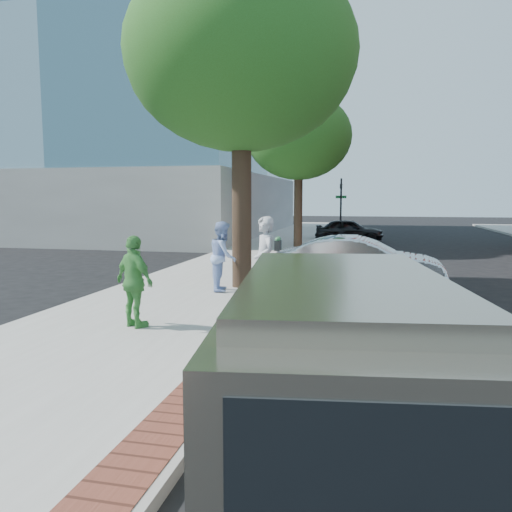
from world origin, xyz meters
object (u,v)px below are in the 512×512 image
(parking_meter, at_px, (278,254))
(bg_car, at_px, (349,230))
(person_gray, at_px, (264,262))
(person_green, at_px, (135,282))
(person_officer, at_px, (223,256))
(sedan_silver, at_px, (360,264))
(van, at_px, (338,350))

(parking_meter, xyz_separation_m, bg_car, (0.97, 18.05, -0.54))
(bg_car, bearing_deg, person_gray, 176.25)
(person_gray, distance_m, person_green, 2.98)
(person_officer, xyz_separation_m, sedan_silver, (3.43, 1.60, -0.31))
(person_officer, height_order, sedan_silver, person_officer)
(sedan_silver, height_order, bg_car, sedan_silver)
(person_gray, distance_m, van, 5.95)
(person_officer, bearing_deg, person_green, 160.60)
(person_green, bearing_deg, sedan_silver, -97.03)
(parking_meter, distance_m, person_green, 3.85)
(person_officer, bearing_deg, sedan_silver, -76.71)
(person_officer, distance_m, sedan_silver, 3.80)
(parking_meter, distance_m, van, 6.86)
(person_green, bearing_deg, parking_meter, -94.48)
(bg_car, bearing_deg, sedan_silver, -177.22)
(parking_meter, relative_size, bg_car, 0.38)
(person_officer, xyz_separation_m, person_green, (-0.53, -3.94, -0.04))
(bg_car, bearing_deg, parking_meter, 176.45)
(bg_car, bearing_deg, person_green, 171.33)
(person_green, distance_m, van, 5.18)
(parking_meter, height_order, person_gray, person_gray)
(person_gray, bearing_deg, person_green, -72.65)
(bg_car, relative_size, van, 0.75)
(van, bearing_deg, sedan_silver, 81.96)
(person_officer, relative_size, person_green, 1.05)
(person_green, xyz_separation_m, sedan_silver, (3.96, 5.54, -0.26))
(parking_meter, relative_size, person_green, 0.86)
(person_gray, distance_m, sedan_silver, 3.88)
(person_gray, bearing_deg, bg_car, 145.66)
(sedan_silver, relative_size, van, 0.86)
(person_gray, bearing_deg, parking_meter, 142.20)
(person_green, distance_m, bg_car, 21.50)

